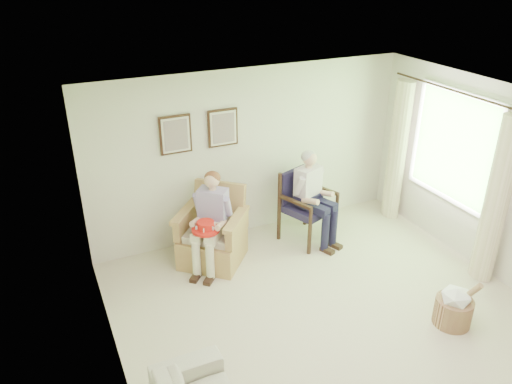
# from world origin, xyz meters

# --- Properties ---
(floor) EXTENTS (5.50, 5.50, 0.00)m
(floor) POSITION_xyz_m (0.00, 0.00, 0.00)
(floor) COLOR beige
(floor) RESTS_ON ground
(back_wall) EXTENTS (5.00, 0.04, 2.60)m
(back_wall) POSITION_xyz_m (0.00, 2.75, 1.30)
(back_wall) COLOR silver
(back_wall) RESTS_ON ground
(left_wall) EXTENTS (0.04, 5.50, 2.60)m
(left_wall) POSITION_xyz_m (-2.50, 0.00, 1.30)
(left_wall) COLOR silver
(left_wall) RESTS_ON ground
(ceiling) EXTENTS (5.00, 5.50, 0.02)m
(ceiling) POSITION_xyz_m (0.00, 0.00, 2.60)
(ceiling) COLOR white
(ceiling) RESTS_ON back_wall
(window) EXTENTS (0.13, 2.50, 1.63)m
(window) POSITION_xyz_m (2.46, 1.20, 1.58)
(window) COLOR #2D6B23
(window) RESTS_ON right_wall
(curtain_left) EXTENTS (0.34, 0.34, 2.30)m
(curtain_left) POSITION_xyz_m (2.33, 0.22, 1.15)
(curtain_left) COLOR beige
(curtain_left) RESTS_ON ground
(curtain_right) EXTENTS (0.34, 0.34, 2.30)m
(curtain_right) POSITION_xyz_m (2.33, 2.18, 1.15)
(curtain_right) COLOR beige
(curtain_right) RESTS_ON ground
(framed_print_left) EXTENTS (0.45, 0.05, 0.55)m
(framed_print_left) POSITION_xyz_m (-1.15, 2.71, 1.78)
(framed_print_left) COLOR #382114
(framed_print_left) RESTS_ON back_wall
(framed_print_right) EXTENTS (0.45, 0.05, 0.55)m
(framed_print_right) POSITION_xyz_m (-0.45, 2.71, 1.78)
(framed_print_right) COLOR #382114
(framed_print_right) RESTS_ON back_wall
(wicker_armchair) EXTENTS (0.86, 0.85, 1.10)m
(wicker_armchair) POSITION_xyz_m (-0.89, 2.16, 0.35)
(wicker_armchair) COLOR tan
(wicker_armchair) RESTS_ON ground
(wood_armchair) EXTENTS (0.71, 0.66, 1.09)m
(wood_armchair) POSITION_xyz_m (0.66, 2.20, 0.59)
(wood_armchair) COLOR black
(wood_armchair) RESTS_ON ground
(person_wicker) EXTENTS (0.40, 0.63, 1.38)m
(person_wicker) POSITION_xyz_m (-0.89, 2.02, 0.81)
(person_wicker) COLOR beige
(person_wicker) RESTS_ON ground
(person_dark) EXTENTS (0.40, 0.63, 1.43)m
(person_dark) POSITION_xyz_m (0.66, 2.02, 0.85)
(person_dark) COLOR #191733
(person_dark) RESTS_ON ground
(red_hat) EXTENTS (0.38, 0.38, 0.14)m
(red_hat) POSITION_xyz_m (-1.06, 1.88, 0.72)
(red_hat) COLOR red
(red_hat) RESTS_ON person_wicker
(hatbox) EXTENTS (0.45, 0.45, 0.65)m
(hatbox) POSITION_xyz_m (1.26, -0.35, 0.25)
(hatbox) COLOR tan
(hatbox) RESTS_ON ground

